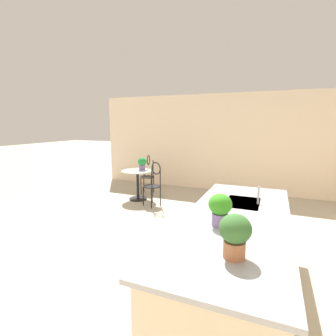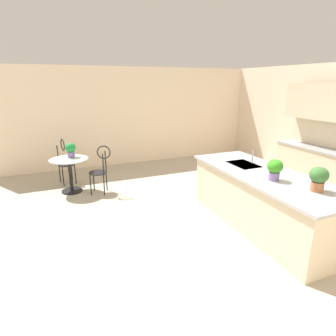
% 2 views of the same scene
% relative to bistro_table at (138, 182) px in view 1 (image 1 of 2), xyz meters
% --- Properties ---
extents(ground_plane, '(40.00, 40.00, 0.00)m').
position_rel_bistro_table_xyz_m(ground_plane, '(2.50, 1.92, -0.45)').
color(ground_plane, '#B2A893').
extents(wall_left_window, '(0.12, 7.80, 2.70)m').
position_rel_bistro_table_xyz_m(wall_left_window, '(-1.76, 1.92, 0.90)').
color(wall_left_window, beige).
rests_on(wall_left_window, ground).
extents(kitchen_island, '(2.80, 1.06, 0.92)m').
position_rel_bistro_table_xyz_m(kitchen_island, '(2.79, 2.77, 0.02)').
color(kitchen_island, beige).
rests_on(kitchen_island, ground).
extents(bistro_table, '(0.80, 0.80, 0.74)m').
position_rel_bistro_table_xyz_m(bistro_table, '(0.00, 0.00, 0.00)').
color(bistro_table, black).
rests_on(bistro_table, ground).
extents(chair_near_window, '(0.49, 0.52, 1.04)m').
position_rel_bistro_table_xyz_m(chair_near_window, '(0.33, 0.59, 0.13)').
color(chair_near_window, black).
rests_on(chair_near_window, ground).
extents(chair_by_island, '(0.51, 0.45, 1.04)m').
position_rel_bistro_table_xyz_m(chair_by_island, '(-0.65, -0.05, 0.13)').
color(chair_by_island, black).
rests_on(chair_by_island, ground).
extents(sink_faucet, '(0.02, 0.02, 0.22)m').
position_rel_bistro_table_xyz_m(sink_faucet, '(2.25, 2.95, 0.58)').
color(sink_faucet, '#B2B5BA').
rests_on(sink_faucet, kitchen_island).
extents(potted_plant_on_table, '(0.22, 0.22, 0.31)m').
position_rel_bistro_table_xyz_m(potted_plant_on_table, '(-0.12, 0.06, 0.47)').
color(potted_plant_on_table, '#7A669E').
rests_on(potted_plant_on_table, bistro_table).
extents(potted_plant_counter_near, '(0.22, 0.22, 0.32)m').
position_rel_bistro_table_xyz_m(potted_plant_counter_near, '(3.10, 2.65, 0.65)').
color(potted_plant_counter_near, '#7A669E').
rests_on(potted_plant_counter_near, kitchen_island).
extents(potted_plant_counter_far, '(0.23, 0.23, 0.33)m').
position_rel_bistro_table_xyz_m(potted_plant_counter_far, '(3.65, 2.87, 0.66)').
color(potted_plant_counter_far, '#9E603D').
rests_on(potted_plant_counter_far, kitchen_island).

